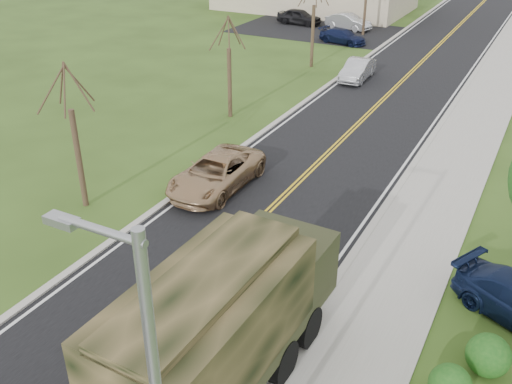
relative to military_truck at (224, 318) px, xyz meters
The scene contains 14 objects.
road 35.92m from the military_truck, 95.11° to the left, with size 8.00×120.00×0.01m, color black.
curb_right 35.78m from the military_truck, 88.46° to the left, with size 0.30×120.00×0.12m, color #9E998E.
sidewalk_right 35.87m from the military_truck, 85.66° to the left, with size 3.20×120.00×0.10m, color #9E998E.
curb_left 36.52m from the military_truck, 101.62° to the left, with size 0.30×120.00×0.10m, color #9E998E.
bare_tree_a 11.69m from the military_truck, 150.78° to the left, with size 1.93×2.26×6.08m.
bare_tree_b 20.43m from the military_truck, 119.94° to the left, with size 1.83×2.14×5.73m.
bare_tree_c 31.41m from the military_truck, 108.94° to the left, with size 2.04×2.39×6.42m.
bare_tree_d 42.93m from the military_truck, 103.74° to the left, with size 1.88×2.20×5.91m.
military_truck is the anchor object (origin of this frame).
suv_champagne 11.50m from the military_truck, 122.71° to the left, with size 2.47×5.36×1.49m, color tan.
sedan_silver 28.78m from the military_truck, 102.22° to the left, with size 1.48×4.25×1.40m, color #B5B6BB.
lot_car_dark 46.44m from the military_truck, 111.76° to the left, with size 1.77×4.40×1.50m, color black.
lot_car_silver 44.98m from the military_truck, 105.76° to the left, with size 1.54×4.41×1.45m, color silver.
lot_car_navy 39.22m from the military_truck, 105.83° to the left, with size 1.71×4.20×1.22m, color #0E1535.
Camera 1 is at (9.05, -5.06, 11.65)m, focal length 40.00 mm.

